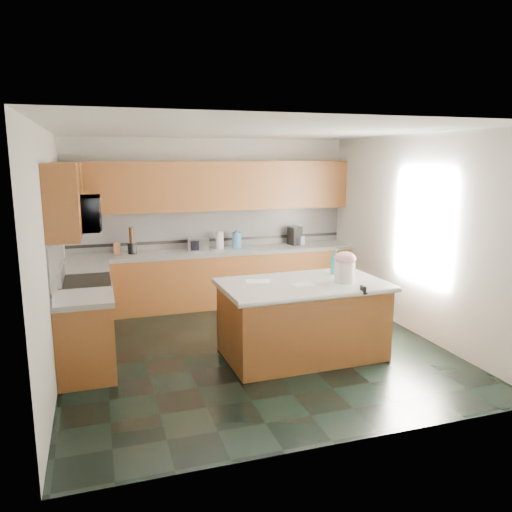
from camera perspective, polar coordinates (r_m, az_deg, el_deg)
name	(u,v)px	position (r m, az deg, el deg)	size (l,w,h in m)	color
floor	(253,348)	(6.47, -0.32, -10.44)	(4.60, 4.60, 0.00)	black
ceiling	(253,130)	(6.03, -0.35, 14.19)	(4.60, 4.60, 0.00)	white
wall_back	(211,221)	(8.32, -5.16, 3.99)	(4.60, 0.04, 2.70)	silver
wall_front	(341,291)	(4.00, 9.74, -3.93)	(4.60, 0.04, 2.70)	silver
wall_left	(49,255)	(5.85, -22.54, 0.15)	(0.04, 4.60, 2.70)	silver
wall_right	(415,235)	(7.15, 17.72, 2.32)	(0.04, 4.60, 2.70)	silver
back_base_cab	(216,279)	(8.18, -4.55, -2.68)	(4.60, 0.60, 0.86)	#3C1D0A
back_countertop	(216,252)	(8.09, -4.60, 0.49)	(4.60, 0.64, 0.06)	white
back_upper_cab	(213,186)	(8.09, -4.94, 7.99)	(4.60, 0.33, 0.78)	#3C1D0A
back_backsplash	(212,228)	(8.31, -5.10, 3.18)	(4.60, 0.02, 0.63)	silver
back_accent_band	(212,240)	(8.33, -5.07, 1.84)	(4.60, 0.01, 0.05)	black
left_base_cab_rear	(87,302)	(7.30, -18.73, -4.96)	(0.60, 0.82, 0.86)	#3C1D0A
left_counter_rear	(85,269)	(7.19, -18.96, -1.44)	(0.64, 0.82, 0.06)	white
left_base_cab_front	(86,339)	(5.84, -18.88, -9.00)	(0.60, 0.72, 0.86)	#3C1D0A
left_counter_front	(83,299)	(5.70, -19.17, -4.65)	(0.64, 0.72, 0.06)	white
left_backsplash	(57,256)	(6.41, -21.81, 0.05)	(0.02, 2.30, 0.63)	silver
left_accent_band	(59,271)	(6.45, -21.64, -1.65)	(0.01, 2.30, 0.05)	black
left_upper_cab_rear	(69,191)	(7.18, -20.56, 6.93)	(0.33, 1.09, 0.78)	#3C1D0A
left_upper_cab_front	(62,202)	(5.53, -21.27, 5.82)	(0.33, 0.72, 0.78)	#3C1D0A
range_body	(86,318)	(6.54, -18.81, -6.74)	(0.60, 0.76, 0.88)	#B7B7BC
range_oven_door	(111,319)	(6.55, -16.23, -6.92)	(0.02, 0.68, 0.55)	black
range_cooktop	(84,282)	(6.41, -19.06, -2.82)	(0.62, 0.78, 0.04)	black
range_handle	(112,289)	(6.44, -16.15, -3.69)	(0.02, 0.02, 0.66)	#B7B7BC
range_backguard	(60,274)	(6.40, -21.45, -1.91)	(0.06, 0.76, 0.18)	#B7B7BC
microwave	(79,214)	(6.28, -19.54, 4.58)	(0.73, 0.50, 0.41)	#B7B7BC
island_base	(302,321)	(6.13, 5.30, -7.46)	(1.85, 1.06, 0.86)	#3C1D0A
island_top	(303,285)	(6.00, 5.38, -3.29)	(1.95, 1.16, 0.06)	white
island_bullnose	(324,297)	(5.49, 7.76, -4.71)	(0.06, 0.06, 1.95)	white
treat_jar	(345,272)	(6.04, 10.09, -1.79)	(0.24, 0.24, 0.25)	white
treat_jar_lid	(345,258)	(6.01, 10.14, -0.26)	(0.26, 0.26, 0.16)	pink
treat_jar_knob	(345,254)	(6.00, 10.16, 0.24)	(0.03, 0.03, 0.09)	tan
treat_jar_knob_end_l	(342,254)	(5.98, 9.79, 0.22)	(0.05, 0.05, 0.05)	tan
treat_jar_knob_end_r	(349,254)	(6.02, 10.53, 0.26)	(0.05, 0.05, 0.05)	tan
soap_bottle_island	(335,262)	(6.44, 9.05, -0.64)	(0.12, 0.12, 0.32)	#2EBABB
paper_sheet_a	(303,285)	(5.86, 5.41, -3.31)	(0.25, 0.19, 0.00)	white
paper_sheet_b	(258,281)	(6.01, 0.22, -2.91)	(0.29, 0.22, 0.00)	white
clamp_body	(363,290)	(5.72, 12.14, -3.80)	(0.03, 0.10, 0.09)	black
clamp_handle	(366,293)	(5.68, 12.43, -4.14)	(0.02, 0.02, 0.07)	black
knife_block	(117,249)	(7.91, -15.59, 0.80)	(0.10, 0.09, 0.19)	#472814
utensil_crock	(132,248)	(7.95, -13.96, 0.85)	(0.13, 0.13, 0.17)	black
utensil_bundle	(132,235)	(7.92, -14.03, 2.33)	(0.08, 0.08, 0.25)	#472814
toaster_oven	(199,244)	(8.06, -6.58, 1.33)	(0.34, 0.23, 0.20)	#B7B7BC
toaster_oven_door	(200,245)	(7.95, -6.43, 1.21)	(0.30, 0.01, 0.16)	black
paper_towel	(220,240)	(8.17, -4.16, 1.82)	(0.12, 0.12, 0.28)	white
paper_towel_base	(220,248)	(8.20, -4.15, 0.91)	(0.19, 0.19, 0.01)	#B7B7BC
water_jug	(237,240)	(8.21, -2.20, 1.80)	(0.16, 0.16, 0.26)	teal
water_jug_neck	(237,231)	(8.18, -2.21, 2.82)	(0.07, 0.07, 0.04)	teal
coffee_maker	(295,236)	(8.55, 4.46, 2.34)	(0.18, 0.20, 0.31)	black
coffee_carafe	(296,241)	(8.53, 4.57, 1.69)	(0.13, 0.13, 0.13)	black
soap_bottle_back	(301,238)	(8.57, 5.17, 2.04)	(0.10, 0.10, 0.22)	white
soap_back_cap	(301,231)	(8.56, 5.18, 2.86)	(0.02, 0.02, 0.03)	red
window_light_proxy	(423,226)	(6.95, 18.54, 3.29)	(0.02, 1.40, 1.10)	white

